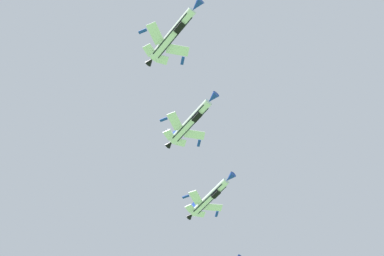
# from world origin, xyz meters

# --- Properties ---
(fighter_jet_left_wing) EXTENTS (12.19, 13.20, 4.35)m
(fighter_jet_left_wing) POSITION_xyz_m (-3.55, 25.05, 94.62)
(fighter_jet_left_wing) COLOR white
(fighter_jet_right_wing) EXTENTS (12.19, 13.20, 4.36)m
(fighter_jet_right_wing) POSITION_xyz_m (-0.40, 44.41, 96.18)
(fighter_jet_right_wing) COLOR white
(fighter_jet_left_outer) EXTENTS (12.17, 13.20, 4.38)m
(fighter_jet_left_outer) POSITION_xyz_m (3.83, 65.25, 98.11)
(fighter_jet_left_outer) COLOR white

